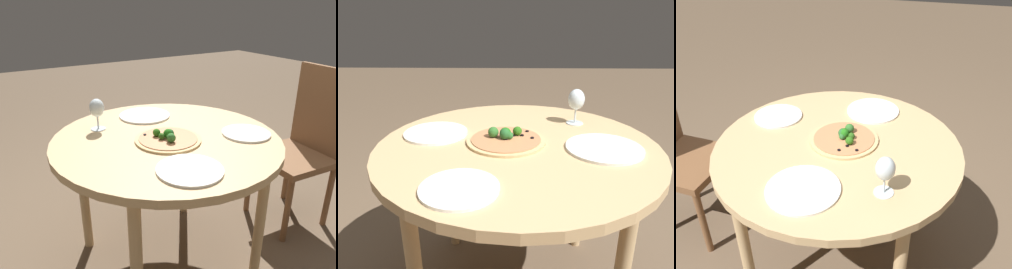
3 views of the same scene
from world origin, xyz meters
TOP-DOWN VIEW (x-y plane):
  - dining_table at (0.00, 0.00)m, footprint 1.06×1.06m
  - pizza at (0.05, -0.02)m, footprint 0.30×0.30m
  - wine_glass at (-0.26, -0.24)m, footprint 0.07×0.07m
  - plate_near at (-0.31, 0.05)m, footprint 0.28×0.28m
  - plate_far at (0.17, 0.34)m, footprint 0.23×0.23m
  - plate_side at (0.33, -0.10)m, footprint 0.26×0.26m

SIDE VIEW (x-z plane):
  - dining_table at x=0.00m, z-range 0.29..1.03m
  - plate_near at x=-0.31m, z-range 0.73..0.74m
  - plate_far at x=0.17m, z-range 0.73..0.74m
  - plate_side at x=0.33m, z-range 0.73..0.74m
  - pizza at x=0.05m, z-range 0.72..0.78m
  - wine_glass at x=-0.26m, z-range 0.76..0.92m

